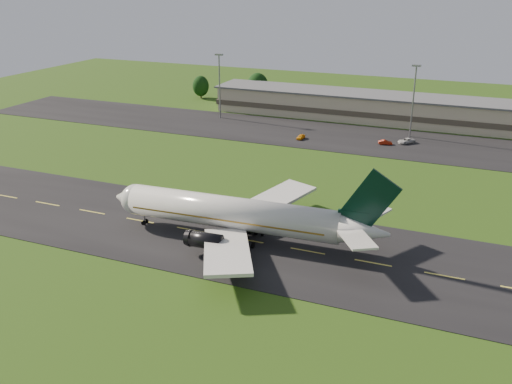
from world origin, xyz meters
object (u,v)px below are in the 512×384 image
at_px(light_mast_centre, 414,92).
at_px(service_vehicle_c, 406,141).
at_px(terminal, 423,112).
at_px(service_vehicle_b, 385,142).
at_px(service_vehicle_a, 301,137).
at_px(airliner, 237,214).
at_px(light_mast_west, 219,78).

relative_size(light_mast_centre, service_vehicle_c, 4.05).
xyz_separation_m(terminal, light_mast_centre, (-1.40, -16.18, 8.75)).
relative_size(service_vehicle_b, service_vehicle_c, 0.74).
bearing_deg(service_vehicle_b, service_vehicle_a, 82.76).
xyz_separation_m(airliner, terminal, (19.41, 96.14, -0.67)).
bearing_deg(airliner, light_mast_centre, 74.38).
distance_m(service_vehicle_b, service_vehicle_c, 6.09).
height_order(terminal, light_mast_centre, light_mast_centre).
height_order(terminal, service_vehicle_c, terminal).
xyz_separation_m(service_vehicle_a, service_vehicle_c, (28.06, 6.90, 0.05)).
height_order(airliner, service_vehicle_c, airliner).
relative_size(light_mast_centre, service_vehicle_a, 5.37).
relative_size(airliner, light_mast_west, 2.52).
bearing_deg(service_vehicle_b, light_mast_west, 62.82).
distance_m(airliner, light_mast_west, 90.67).
xyz_separation_m(service_vehicle_a, service_vehicle_b, (22.97, 3.56, -0.04)).
relative_size(terminal, service_vehicle_c, 28.89).
bearing_deg(service_vehicle_b, terminal, -29.22).
height_order(light_mast_centre, service_vehicle_a, light_mast_centre).
bearing_deg(service_vehicle_b, light_mast_centre, -40.48).
relative_size(service_vehicle_a, service_vehicle_b, 1.02).
height_order(airliner, terminal, airliner).
bearing_deg(service_vehicle_b, airliner, 153.24).
xyz_separation_m(airliner, service_vehicle_b, (13.08, 69.12, -3.95)).
bearing_deg(light_mast_west, light_mast_centre, 0.00).
distance_m(light_mast_west, light_mast_centre, 60.00).
xyz_separation_m(airliner, service_vehicle_a, (-9.89, 65.56, -3.92)).
xyz_separation_m(light_mast_west, light_mast_centre, (60.00, 0.00, 0.00)).
bearing_deg(light_mast_west, service_vehicle_c, -7.10).
xyz_separation_m(terminal, service_vehicle_c, (-1.23, -23.68, -3.19)).
xyz_separation_m(light_mast_west, service_vehicle_a, (32.11, -14.40, -11.99)).
relative_size(airliner, service_vehicle_c, 10.22).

